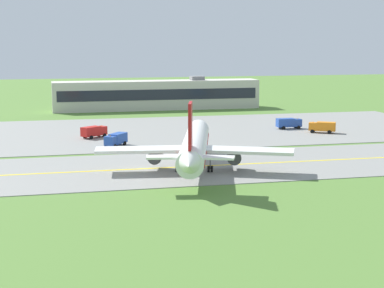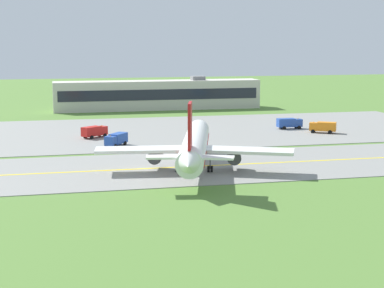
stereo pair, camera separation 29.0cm
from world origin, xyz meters
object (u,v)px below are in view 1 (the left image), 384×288
(airplane_lead, at_px, (195,146))
(service_truck_catering, at_px, (116,139))
(service_truck_pushback, at_px, (94,131))
(service_truck_fuel, at_px, (289,123))
(service_truck_baggage, at_px, (322,127))

(airplane_lead, distance_m, service_truck_catering, 28.09)
(service_truck_pushback, bearing_deg, airplane_lead, -70.28)
(service_truck_fuel, relative_size, service_truck_catering, 1.00)
(airplane_lead, xyz_separation_m, service_truck_catering, (-10.11, 26.08, -2.60))
(service_truck_catering, bearing_deg, service_truck_pushback, 106.40)
(service_truck_baggage, distance_m, service_truck_pushback, 51.98)
(airplane_lead, height_order, service_truck_fuel, airplane_lead)
(service_truck_pushback, bearing_deg, service_truck_fuel, 4.23)
(service_truck_baggage, distance_m, service_truck_catering, 48.84)
(service_truck_fuel, bearing_deg, service_truck_baggage, -57.51)
(service_truck_baggage, xyz_separation_m, service_truck_pushback, (-51.79, 4.53, 0.00))
(airplane_lead, distance_m, service_truck_fuel, 53.11)
(service_truck_baggage, relative_size, service_truck_pushback, 1.03)
(service_truck_baggage, height_order, service_truck_pushback, same)
(airplane_lead, bearing_deg, service_truck_baggage, 41.27)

